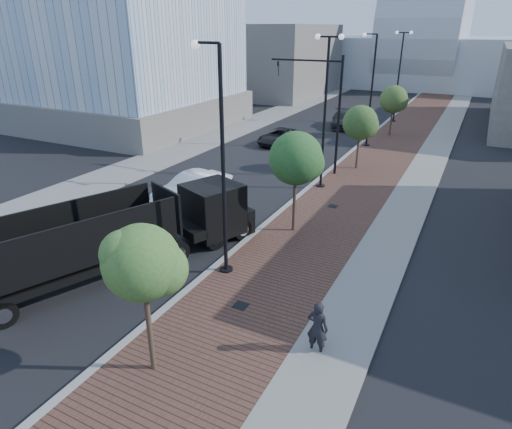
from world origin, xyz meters
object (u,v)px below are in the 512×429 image
at_px(dump_truck, 151,232).
at_px(white_sedan, 192,188).
at_px(pedestrian, 317,328).
at_px(dark_car_mid, 280,137).

xyz_separation_m(dump_truck, white_sedan, (-2.48, 6.70, -0.50)).
height_order(dump_truck, pedestrian, dump_truck).
distance_m(white_sedan, dark_car_mid, 15.24).
bearing_deg(dump_truck, pedestrian, 6.38).
bearing_deg(pedestrian, dark_car_mid, -62.01).
bearing_deg(pedestrian, white_sedan, -38.31).
relative_size(white_sedan, pedestrian, 2.74).
relative_size(dark_car_mid, pedestrian, 2.59).
distance_m(dump_truck, white_sedan, 7.16).
relative_size(dump_truck, dark_car_mid, 2.69).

